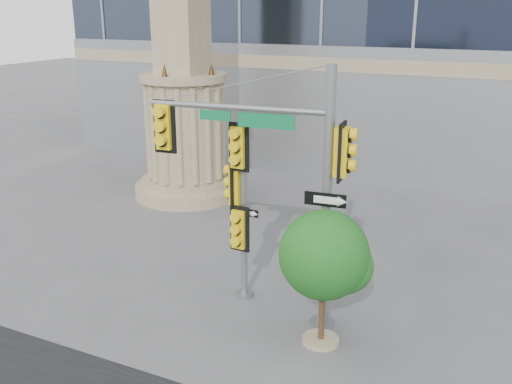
% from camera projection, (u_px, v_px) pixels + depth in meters
% --- Properties ---
extents(ground, '(120.00, 120.00, 0.00)m').
position_uv_depth(ground, '(201.00, 330.00, 14.10)').
color(ground, '#545456').
rests_on(ground, ground).
extents(monument, '(4.40, 4.40, 16.60)m').
position_uv_depth(monument, '(183.00, 63.00, 22.58)').
color(monument, '#9B8769').
rests_on(monument, ground).
extents(main_signal_pole, '(4.99, 0.91, 6.43)m').
position_uv_depth(main_signal_pole, '(280.00, 168.00, 13.46)').
color(main_signal_pole, slate).
rests_on(main_signal_pole, ground).
extents(secondary_signal_pole, '(0.85, 0.66, 4.97)m').
position_uv_depth(secondary_signal_pole, '(240.00, 197.00, 14.76)').
color(secondary_signal_pole, slate).
rests_on(secondary_signal_pole, ground).
extents(street_tree, '(2.12, 2.07, 3.30)m').
position_uv_depth(street_tree, '(326.00, 258.00, 12.93)').
color(street_tree, '#9B8769').
rests_on(street_tree, ground).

